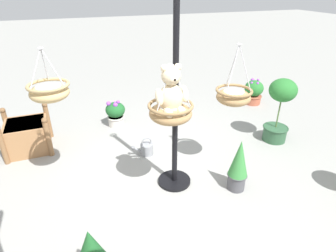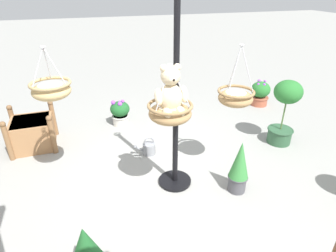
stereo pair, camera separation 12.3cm
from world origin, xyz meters
TOP-DOWN VIEW (x-y plane):
  - ground_plane at (0.00, 0.00)m, footprint 40.00×40.00m
  - display_pole_central at (-0.12, -0.03)m, footprint 0.44×0.44m
  - hanging_basket_with_teddy at (0.03, 0.22)m, footprint 0.50×0.50m
  - teddy_bear at (0.03, 0.24)m, footprint 0.36×0.32m
  - hanging_basket_left_high at (-0.93, -0.06)m, footprint 0.47×0.47m
  - hanging_basket_right_low at (1.25, -0.37)m, footprint 0.46×0.46m
  - wooden_planter_box at (1.79, -1.62)m, footprint 0.73×0.74m
  - potted_plant_tall_leafy at (-0.85, 0.36)m, footprint 0.26×0.26m
  - potted_plant_small_succulent at (0.32, -1.99)m, footprint 0.36×0.36m
  - potted_plant_conical_shrub at (-2.15, -0.54)m, footprint 0.44×0.44m
  - potted_plant_trailing_ivy at (-2.75, -2.06)m, footprint 0.41×0.41m
  - watering_can at (0.05, -0.83)m, footprint 0.35×0.20m

SIDE VIEW (x-z plane):
  - ground_plane at x=0.00m, z-range 0.00..0.00m
  - watering_can at x=0.05m, z-range -0.05..0.25m
  - potted_plant_small_succulent at x=0.32m, z-range 0.00..0.50m
  - wooden_planter_box at x=1.79m, z-range -0.06..0.59m
  - potted_plant_trailing_ivy at x=-2.75m, z-range 0.00..0.55m
  - potted_plant_tall_leafy at x=-0.85m, z-range 0.00..0.73m
  - potted_plant_conical_shrub at x=-2.15m, z-range 0.06..1.16m
  - display_pole_central at x=-0.12m, z-range -0.46..1.96m
  - hanging_basket_left_high at x=-0.93m, z-range 0.76..1.53m
  - hanging_basket_with_teddy at x=0.03m, z-range 0.86..1.51m
  - hanging_basket_right_low at x=1.25m, z-range 1.07..1.67m
  - teddy_bear at x=0.03m, z-range 1.15..1.68m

